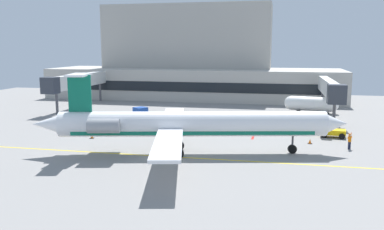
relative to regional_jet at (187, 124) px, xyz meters
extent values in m
cube|color=gray|center=(-1.43, -1.53, -3.12)|extent=(120.00, 120.00, 0.10)
cube|color=yellow|center=(-1.43, -1.51, -3.07)|extent=(108.00, 0.24, 0.01)
cube|color=red|center=(6.07, 11.94, -3.07)|extent=(0.30, 8.00, 0.01)
cube|color=#B7B2A8|center=(-9.20, 46.28, 0.08)|extent=(62.20, 15.63, 6.30)
cube|color=#A8A49A|center=(-11.39, 50.19, 10.08)|extent=(36.72, 10.94, 13.71)
cube|color=black|center=(-9.20, 38.42, 0.00)|extent=(59.71, 0.12, 1.94)
cube|color=silver|center=(16.69, 28.86, 1.42)|extent=(1.40, 19.22, 2.40)
cube|color=#2D333D|center=(16.69, 18.35, 1.42)|extent=(2.40, 2.00, 2.64)
cylinder|color=#4C4C51|center=(16.69, 36.97, -1.43)|extent=(0.44, 0.44, 3.29)
cylinder|color=#4C4C51|center=(16.69, 20.05, -1.43)|extent=(0.44, 0.44, 3.29)
cube|color=silver|center=(-26.74, 29.06, 1.74)|extent=(1.40, 18.82, 2.40)
cube|color=#2D333D|center=(-26.74, 18.75, 1.74)|extent=(2.40, 2.00, 2.64)
cylinder|color=#4C4C51|center=(-26.74, 36.97, -1.26)|extent=(0.44, 0.44, 3.62)
cylinder|color=#4C4C51|center=(-26.74, 20.45, -1.26)|extent=(0.44, 0.44, 3.62)
cylinder|color=white|center=(0.55, 0.13, 0.04)|extent=(26.81, 8.51, 2.54)
cube|color=#0C664C|center=(0.55, 0.13, -0.66)|extent=(24.13, 7.66, 0.46)
cone|color=white|center=(14.54, 3.34, 0.04)|extent=(3.28, 3.05, 2.49)
cone|color=white|center=(-13.68, -3.14, 0.04)|extent=(3.70, 2.85, 2.16)
cube|color=white|center=(-3.15, 6.38, -0.34)|extent=(4.87, 11.55, 0.28)
cube|color=white|center=(-0.05, -7.11, -0.34)|extent=(4.87, 11.55, 0.28)
cylinder|color=gray|center=(-8.29, 0.15, 0.23)|extent=(3.29, 2.05, 1.40)
cylinder|color=gray|center=(-7.40, -3.76, 0.23)|extent=(3.29, 2.05, 1.40)
cube|color=#0C664C|center=(-10.47, -2.41, 3.16)|extent=(2.28, 0.75, 3.70)
cube|color=white|center=(-10.47, -2.41, 5.01)|extent=(2.64, 4.36, 0.20)
cylinder|color=#3F3F44|center=(10.52, 2.42, -1.70)|extent=(0.20, 0.20, 1.39)
cylinder|color=black|center=(10.52, 2.42, -2.62)|extent=(0.96, 0.54, 0.90)
cylinder|color=#3F3F44|center=(-1.13, 1.44, -1.70)|extent=(0.20, 0.20, 1.39)
cylinder|color=black|center=(-1.13, 1.44, -2.62)|extent=(0.96, 0.54, 0.90)
cylinder|color=#3F3F44|center=(-0.39, -1.78, -1.70)|extent=(0.20, 0.20, 1.39)
cylinder|color=black|center=(-0.39, -1.78, -2.62)|extent=(0.96, 0.54, 0.90)
cube|color=#1E4CB2|center=(-9.82, 16.42, -2.39)|extent=(3.83, 4.41, 0.66)
cube|color=#1A4197|center=(-10.49, 15.47, -1.43)|extent=(2.25, 2.27, 1.26)
cylinder|color=black|center=(-9.95, 14.73, -2.72)|extent=(0.63, 0.73, 0.70)
cylinder|color=black|center=(-11.38, 15.73, -2.72)|extent=(0.63, 0.73, 0.70)
cylinder|color=black|center=(-8.26, 17.11, -2.72)|extent=(0.63, 0.73, 0.70)
cylinder|color=black|center=(-9.69, 18.12, -2.72)|extent=(0.63, 0.73, 0.70)
cube|color=#E5B20C|center=(15.58, 11.30, -2.42)|extent=(3.08, 1.97, 0.61)
cube|color=#C3970A|center=(14.77, 11.40, -1.51)|extent=(1.33, 1.60, 1.20)
cylinder|color=black|center=(14.47, 10.61, -2.72)|extent=(0.73, 0.36, 0.70)
cylinder|color=black|center=(14.67, 12.23, -2.72)|extent=(0.73, 0.36, 0.70)
cylinder|color=black|center=(16.49, 10.37, -2.72)|extent=(0.73, 0.36, 0.70)
cylinder|color=black|center=(16.68, 11.99, -2.72)|extent=(0.73, 0.36, 0.70)
cube|color=#1E4CB2|center=(-21.62, 18.13, -2.42)|extent=(3.13, 2.12, 0.61)
cube|color=#1A4197|center=(-20.85, 18.33, -1.55)|extent=(1.43, 1.56, 1.12)
cylinder|color=black|center=(-20.83, 19.09, -2.72)|extent=(0.75, 0.44, 0.70)
cylinder|color=black|center=(-20.47, 17.67, -2.72)|extent=(0.75, 0.44, 0.70)
cylinder|color=black|center=(-22.77, 18.60, -2.72)|extent=(0.75, 0.44, 0.70)
cylinder|color=black|center=(-22.41, 17.18, -2.72)|extent=(0.75, 0.44, 0.70)
cylinder|color=white|center=(14.26, 30.13, -1.54)|extent=(6.79, 3.36, 2.36)
sphere|color=white|center=(17.47, 29.61, -1.54)|extent=(2.31, 2.31, 2.31)
sphere|color=white|center=(11.06, 30.64, -1.54)|extent=(2.31, 2.31, 2.31)
cube|color=#59595B|center=(12.32, 30.13, -2.90)|extent=(0.60, 2.12, 0.35)
cube|color=#59595B|center=(16.21, 30.13, -2.90)|extent=(0.60, 2.12, 0.35)
cylinder|color=#191E33|center=(16.62, 5.59, -2.67)|extent=(0.18, 0.18, 0.81)
cylinder|color=#191E33|center=(16.49, 5.44, -2.67)|extent=(0.18, 0.18, 0.81)
cylinder|color=orange|center=(16.55, 5.51, -1.99)|extent=(0.34, 0.34, 0.55)
sphere|color=tan|center=(16.55, 5.51, -1.59)|extent=(0.24, 0.24, 0.24)
cylinder|color=orange|center=(16.70, 5.68, -1.63)|extent=(0.32, 0.35, 0.50)
cylinder|color=#F2590C|center=(16.70, 5.68, -1.41)|extent=(0.06, 0.06, 0.28)
cylinder|color=orange|center=(16.41, 5.35, -1.63)|extent=(0.32, 0.35, 0.50)
cylinder|color=#F2590C|center=(16.41, 5.35, -1.41)|extent=(0.06, 0.06, 0.28)
cone|color=orange|center=(-12.96, 8.70, -2.80)|extent=(0.36, 0.36, 0.55)
cube|color=black|center=(-12.96, 8.70, -3.05)|extent=(0.47, 0.47, 0.04)
cone|color=orange|center=(12.61, 7.24, -2.80)|extent=(0.36, 0.36, 0.55)
cube|color=black|center=(12.61, 7.24, -3.05)|extent=(0.47, 0.47, 0.04)
cone|color=orange|center=(-12.79, 4.52, -2.80)|extent=(0.36, 0.36, 0.55)
cube|color=black|center=(-12.79, 4.52, -3.05)|extent=(0.47, 0.47, 0.04)
cone|color=orange|center=(-0.87, 9.12, -2.80)|extent=(0.36, 0.36, 0.55)
cube|color=black|center=(-0.87, 9.12, -3.05)|extent=(0.47, 0.47, 0.04)
camera|label=1|loc=(9.00, -39.19, 7.65)|focal=37.78mm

